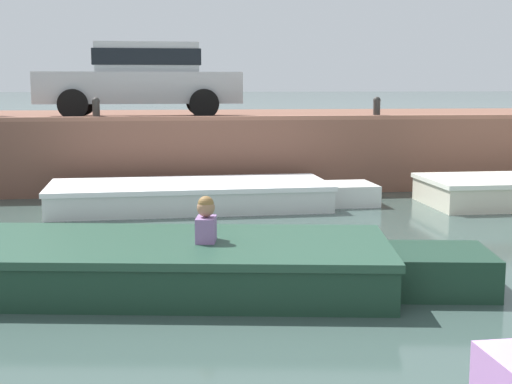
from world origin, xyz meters
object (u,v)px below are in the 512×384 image
car_left_inner_silver (143,77)px  mooring_bollard_east (377,107)px  motorboat_passing (155,264)px  mooring_bollard_mid (96,108)px  boat_moored_central_white (203,195)px

car_left_inner_silver → mooring_bollard_east: size_ratio=9.46×
motorboat_passing → mooring_bollard_east: 7.98m
mooring_bollard_mid → mooring_bollard_east: 5.53m
boat_moored_central_white → car_left_inner_silver: (-1.09, 3.10, 2.08)m
motorboat_passing → mooring_bollard_east: size_ratio=15.03×
motorboat_passing → mooring_bollard_mid: (-1.20, 6.55, 1.44)m
boat_moored_central_white → motorboat_passing: motorboat_passing is taller
mooring_bollard_mid → motorboat_passing: bearing=-79.6°
boat_moored_central_white → mooring_bollard_east: size_ratio=13.00×
motorboat_passing → car_left_inner_silver: 8.26m
boat_moored_central_white → mooring_bollard_east: 4.21m
boat_moored_central_white → motorboat_passing: size_ratio=0.86×
boat_moored_central_white → car_left_inner_silver: 3.89m
mooring_bollard_mid → mooring_bollard_east: size_ratio=1.00×
boat_moored_central_white → mooring_bollard_east: (3.59, 1.65, 1.47)m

